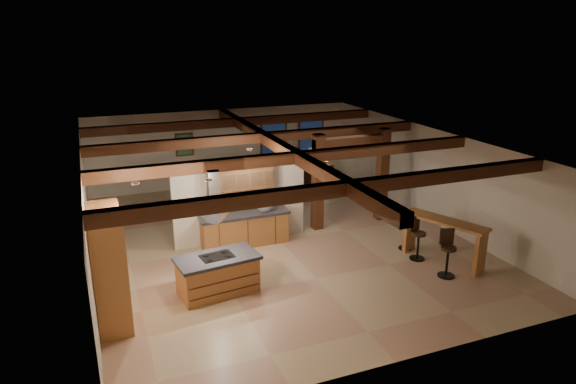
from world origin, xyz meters
The scene contains 23 objects.
ground centered at (0.00, 0.00, 0.00)m, with size 12.00×12.00×0.00m, color tan.
room_walls centered at (0.00, 0.00, 1.78)m, with size 12.00×12.00×12.00m.
ceiling_beams centered at (0.00, 0.00, 2.76)m, with size 10.00×12.00×0.28m.
timber_posts centered at (2.50, 0.50, 1.76)m, with size 2.50×0.30×2.90m.
partition_wall centered at (-1.00, 0.50, 1.10)m, with size 3.80×0.18×2.20m, color beige.
pantry_cabinet centered at (-4.67, -2.60, 1.20)m, with size 0.67×1.60×2.40m.
back_counter centered at (-1.00, 0.11, 0.48)m, with size 2.50×0.66×0.94m.
upper_display_cabinet centered at (-1.00, 0.31, 1.85)m, with size 1.80×0.36×0.95m.
range_hood centered at (-2.37, -2.27, 1.78)m, with size 1.10×1.10×1.40m.
back_windows centered at (2.80, 5.93, 1.50)m, with size 2.70×0.07×1.70m.
framed_art centered at (-1.50, 5.94, 1.70)m, with size 0.65×0.05×0.85m.
recessed_cans centered at (-2.53, -1.93, 2.87)m, with size 3.16×2.46×0.03m.
kitchen_island centered at (-2.37, -2.27, 0.46)m, with size 1.96×1.21×0.92m.
dining_table centered at (0.15, 3.10, 0.29)m, with size 1.66×0.93×0.58m, color #3D1E0F.
sofa centered at (2.81, 5.02, 0.29)m, with size 2.02×0.79×0.59m, color black.
microwave centered at (-0.37, 0.11, 1.05)m, with size 0.41×0.28×0.23m, color silver.
bar_counter centered at (3.44, -2.81, 0.78)m, with size 1.39×2.24×1.16m.
side_table centered at (3.91, 5.18, 0.30)m, with size 0.49×0.49×0.61m, color #3F220F.
table_lamp centered at (3.91, 5.18, 0.85)m, with size 0.29×0.29×0.34m.
bar_stool_a centered at (3.02, -3.51, 0.60)m, with size 0.43×0.45×1.19m.
bar_stool_b centered at (3.02, -1.76, 0.53)m, with size 0.37×0.38×1.05m.
bar_stool_c centered at (2.93, -2.42, 0.58)m, with size 0.40×0.42×1.14m.
dining_chairs centered at (0.15, 3.10, 0.58)m, with size 1.98×1.98×1.15m.
Camera 1 is at (-4.77, -12.66, 5.83)m, focal length 32.00 mm.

